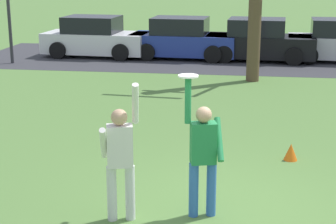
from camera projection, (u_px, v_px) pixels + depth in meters
The scene contains 9 objects.
ground_plane at pixel (223, 210), 8.20m from camera, with size 120.00×120.00×0.00m, color #567F3D.
person_catcher at pixel (203, 152), 7.76m from camera, with size 0.57×0.48×2.08m.
person_defender at pixel (120, 155), 7.63m from camera, with size 0.61×0.53×2.04m.
frisbee_disc at pixel (188, 76), 7.44m from camera, with size 0.28×0.28×0.02m, color white.
parked_car_white at pixel (95, 38), 21.78m from camera, with size 4.21×2.25×1.59m.
parked_car_blue at pixel (183, 40), 21.33m from camera, with size 4.21×2.25×1.59m.
parked_car_black at pixel (259, 41), 20.84m from camera, with size 4.21×2.25×1.59m.
parking_strip at pixel (261, 60), 21.04m from camera, with size 22.12×6.40×0.01m, color #38383D.
field_cone_orange at pixel (291, 152), 10.24m from camera, with size 0.26×0.26×0.32m, color orange.
Camera 1 is at (0.25, -7.57, 3.56)m, focal length 58.31 mm.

